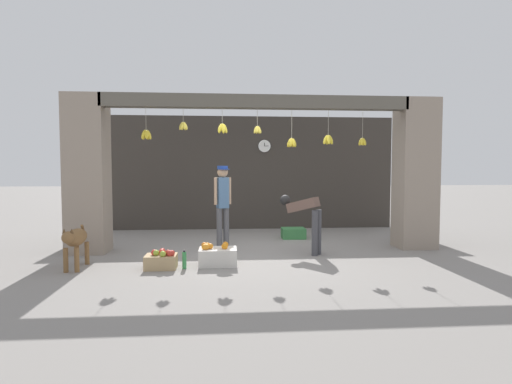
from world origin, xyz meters
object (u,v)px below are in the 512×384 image
object	(u,v)px
dog	(75,240)
wall_clock	(264,146)
produce_box_green	(293,233)
fruit_crate_oranges	(217,256)
shopkeeper	(223,200)
worker_stooping	(306,215)
water_bottle	(184,260)
fruit_crate_apples	(161,260)

from	to	relation	value
dog	wall_clock	xyz separation A→B (m)	(3.28, 3.91, 1.66)
produce_box_green	wall_clock	bearing A→B (deg)	108.81
fruit_crate_oranges	produce_box_green	bearing A→B (deg)	55.46
dog	shopkeeper	world-z (taller)	shopkeeper
fruit_crate_oranges	worker_stooping	bearing A→B (deg)	25.75
dog	water_bottle	bearing A→B (deg)	83.74
dog	fruit_crate_apples	size ratio (longest dim) A/B	1.99
dog	shopkeeper	distance (m)	2.69
water_bottle	wall_clock	distance (m)	4.77
water_bottle	shopkeeper	bearing A→B (deg)	69.38
fruit_crate_oranges	produce_box_green	size ratio (longest dim) A/B	1.17
fruit_crate_oranges	dog	bearing A→B (deg)	-178.02
worker_stooping	fruit_crate_oranges	size ratio (longest dim) A/B	1.76
fruit_crate_oranges	wall_clock	world-z (taller)	wall_clock
dog	produce_box_green	xyz separation A→B (m)	(3.78, 2.44, -0.34)
fruit_crate_oranges	produce_box_green	xyz separation A→B (m)	(1.63, 2.36, -0.04)
worker_stooping	water_bottle	distance (m)	2.35
fruit_crate_oranges	wall_clock	xyz separation A→B (m)	(1.13, 3.83, 1.97)
dog	produce_box_green	size ratio (longest dim) A/B	1.85
wall_clock	water_bottle	bearing A→B (deg)	-112.03
worker_stooping	dog	bearing A→B (deg)	141.74
worker_stooping	shopkeeper	bearing A→B (deg)	107.44
fruit_crate_apples	wall_clock	bearing A→B (deg)	63.59
worker_stooping	fruit_crate_apples	xyz separation A→B (m)	(-2.42, -0.91, -0.57)
produce_box_green	water_bottle	size ratio (longest dim) A/B	1.78
fruit_crate_apples	water_bottle	xyz separation A→B (m)	(0.35, -0.04, 0.00)
fruit_crate_oranges	wall_clock	distance (m)	4.45
worker_stooping	wall_clock	bearing A→B (deg)	47.38
shopkeeper	fruit_crate_apples	world-z (taller)	shopkeeper
shopkeeper	fruit_crate_apples	size ratio (longest dim) A/B	3.37
dog	produce_box_green	bearing A→B (deg)	120.61
water_bottle	fruit_crate_oranges	bearing A→B (deg)	20.91
produce_box_green	fruit_crate_oranges	bearing A→B (deg)	-124.54
dog	shopkeeper	bearing A→B (deg)	120.36
fruit_crate_oranges	water_bottle	xyz separation A→B (m)	(-0.50, -0.19, -0.02)
dog	water_bottle	world-z (taller)	dog
shopkeeper	produce_box_green	world-z (taller)	shopkeeper
dog	wall_clock	world-z (taller)	wall_clock
dog	produce_box_green	world-z (taller)	dog
produce_box_green	worker_stooping	bearing A→B (deg)	-91.99
produce_box_green	water_bottle	bearing A→B (deg)	-129.79
shopkeeper	produce_box_green	distance (m)	2.02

